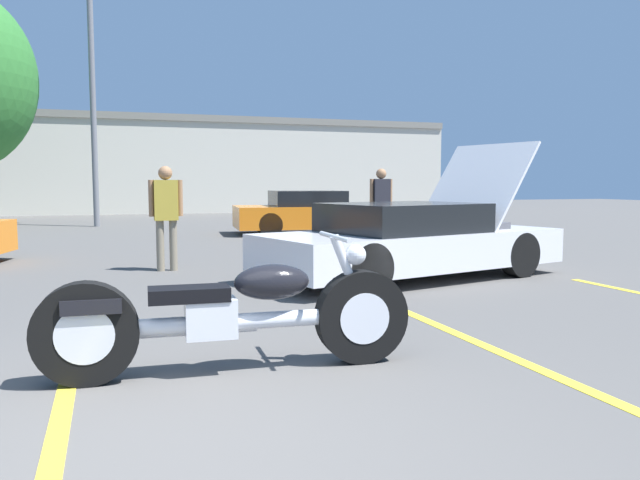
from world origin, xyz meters
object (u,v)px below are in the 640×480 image
(light_pole, at_px, (95,84))
(parked_car_right_row, at_px, (312,213))
(spectator_by_show_car, at_px, (166,209))
(show_car_hood_open, at_px, (413,240))
(motorcycle, at_px, (231,316))
(spectator_near_motorcycle, at_px, (381,201))

(light_pole, distance_m, parked_car_right_row, 8.25)
(light_pole, distance_m, spectator_by_show_car, 11.51)
(parked_car_right_row, distance_m, spectator_by_show_car, 7.58)
(show_car_hood_open, xyz_separation_m, spectator_by_show_car, (-3.29, 1.90, 0.42))
(parked_car_right_row, bearing_deg, light_pole, 144.80)
(light_pole, bearing_deg, spectator_by_show_car, -84.06)
(motorcycle, height_order, spectator_by_show_car, spectator_by_show_car)
(spectator_near_motorcycle, xyz_separation_m, spectator_by_show_car, (-4.69, -2.30, -0.03))
(spectator_near_motorcycle, bearing_deg, parked_car_right_row, 94.52)
(light_pole, bearing_deg, motorcycle, -86.17)
(show_car_hood_open, height_order, spectator_near_motorcycle, show_car_hood_open)
(show_car_hood_open, bearing_deg, parked_car_right_row, 67.78)
(motorcycle, relative_size, show_car_hood_open, 0.56)
(light_pole, relative_size, motorcycle, 3.00)
(light_pole, height_order, parked_car_right_row, light_pole)
(parked_car_right_row, bearing_deg, spectator_near_motorcycle, -79.95)
(show_car_hood_open, bearing_deg, spectator_near_motorcycle, 57.09)
(show_car_hood_open, bearing_deg, spectator_by_show_car, 135.45)
(motorcycle, height_order, show_car_hood_open, show_car_hood_open)
(show_car_hood_open, relative_size, spectator_by_show_car, 2.95)
(show_car_hood_open, bearing_deg, motorcycle, -146.89)
(show_car_hood_open, xyz_separation_m, spectator_near_motorcycle, (1.40, 4.20, 0.45))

